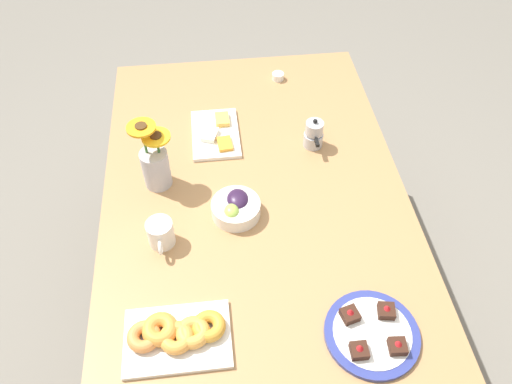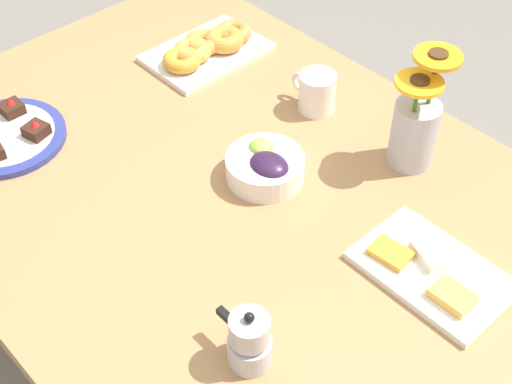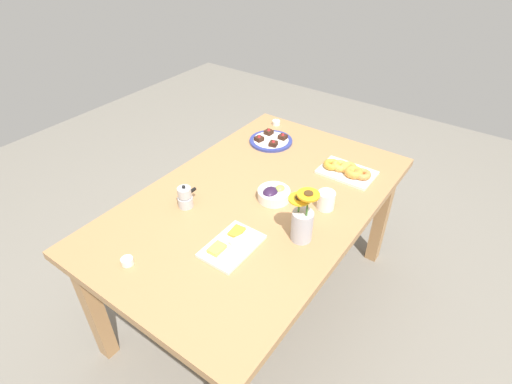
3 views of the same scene
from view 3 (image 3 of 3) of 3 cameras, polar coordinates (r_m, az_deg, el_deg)
The scene contains 11 objects.
ground_plane at distance 2.43m, azimuth -0.00°, elevation -14.93°, with size 6.00×6.00×0.00m, color slate.
dining_table at distance 1.97m, azimuth -0.00°, elevation -2.94°, with size 1.60×1.00×0.74m.
coffee_mug at distance 1.86m, azimuth 10.01°, elevation -1.11°, with size 0.12×0.08×0.09m.
grape_bowl at distance 1.90m, azimuth 2.53°, elevation -0.28°, with size 0.15×0.15×0.07m.
cheese_platter at distance 1.66m, azimuth -3.49°, elevation -7.57°, with size 0.26×0.17×0.03m.
croissant_platter at distance 2.13m, azimuth 12.89°, elevation 3.07°, with size 0.19×0.28×0.05m.
jam_cup_honey at distance 2.57m, azimuth 2.91°, elevation 9.89°, with size 0.05×0.05×0.03m.
jam_cup_berry at distance 1.67m, azimuth -17.92°, elevation -9.36°, with size 0.05×0.05×0.03m.
dessert_plate at distance 2.37m, azimuth 2.14°, elevation 7.37°, with size 0.25×0.25×0.05m.
flower_vase at distance 1.65m, azimuth 6.62°, elevation -4.36°, with size 0.10×0.13×0.25m.
moka_pot at distance 1.87m, azimuth -10.09°, elevation -0.79°, with size 0.11×0.07×0.12m.
Camera 3 is at (-1.23, -0.89, 1.90)m, focal length 28.00 mm.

